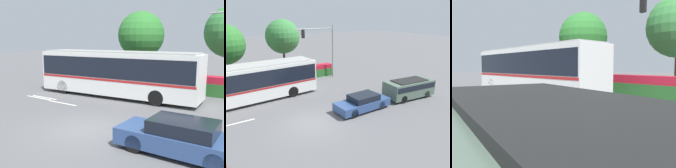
% 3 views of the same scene
% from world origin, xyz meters
% --- Properties ---
extents(ground_plane, '(140.00, 140.00, 0.00)m').
position_xyz_m(ground_plane, '(0.00, 0.00, 0.00)').
color(ground_plane, '#5B5B5E').
extents(city_bus, '(12.01, 3.27, 3.26)m').
position_xyz_m(city_bus, '(-2.66, 6.60, 1.85)').
color(city_bus, silver).
rests_on(city_bus, ground).
extents(sedan_foreground, '(4.57, 1.81, 1.28)m').
position_xyz_m(sedan_foreground, '(4.39, -0.11, 0.62)').
color(sedan_foreground, navy).
rests_on(sedan_foreground, ground).
extents(street_tree_left, '(4.14, 4.14, 6.54)m').
position_xyz_m(street_tree_left, '(-3.63, 12.13, 4.46)').
color(street_tree_left, brown).
rests_on(street_tree_left, ground).
extents(lane_stripe_near, '(2.40, 0.16, 0.01)m').
position_xyz_m(lane_stripe_near, '(-6.72, 3.42, 0.01)').
color(lane_stripe_near, silver).
rests_on(lane_stripe_near, ground).
extents(lane_stripe_mid, '(2.40, 0.16, 0.01)m').
position_xyz_m(lane_stripe_mid, '(-6.96, 3.11, 0.01)').
color(lane_stripe_mid, silver).
rests_on(lane_stripe_mid, ground).
extents(lane_stripe_far, '(2.40, 0.16, 0.01)m').
position_xyz_m(lane_stripe_far, '(-4.49, 2.95, 0.01)').
color(lane_stripe_far, silver).
rests_on(lane_stripe_far, ground).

